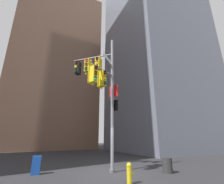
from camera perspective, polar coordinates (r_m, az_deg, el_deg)
The scene contains 7 objects.
ground at distance 9.96m, azimuth 0.05°, elevation -27.74°, with size 120.00×120.00×0.00m, color #2D2D30.
building_tower_right at distance 34.88m, azimuth 14.81°, elevation 23.08°, with size 14.65×14.65×47.97m, color slate.
building_mid_block at distance 38.31m, azimuth -20.40°, elevation 6.74°, with size 16.35×16.35×33.12m, color brown.
signal_pole_assembly at distance 10.53m, azimuth -5.24°, elevation 4.90°, with size 2.69×3.54×8.83m.
fire_hydrant at distance 7.56m, azimuth 6.45°, elevation -27.68°, with size 0.33×0.23×0.85m.
newspaper_box at distance 10.20m, azimuth -26.40°, elevation -23.17°, with size 0.45×0.36×0.94m.
trash_bin at distance 10.22m, azimuth 19.87°, elevation -24.25°, with size 0.56×0.56×0.81m, color #2D2D2D.
Camera 1 is at (-4.10, -8.88, 1.86)m, focal length 24.59 mm.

